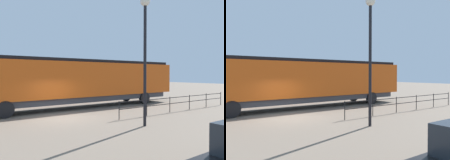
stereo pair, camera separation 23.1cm
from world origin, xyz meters
TOP-DOWN VIEW (x-y plane):
  - ground_plane at (0.00, 0.00)m, footprint 120.00×120.00m
  - locomotive at (-3.43, 3.62)m, footprint 2.98×18.75m
  - lamp_post at (4.56, 2.59)m, footprint 0.52×0.52m
  - platform_fence at (2.48, 8.27)m, footprint 0.05×11.65m

SIDE VIEW (x-z plane):
  - ground_plane at x=0.00m, z-range 0.00..0.00m
  - platform_fence at x=2.48m, z-range 0.18..1.33m
  - locomotive at x=-3.43m, z-range 0.26..4.21m
  - lamp_post at x=4.56m, z-range 1.35..8.20m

